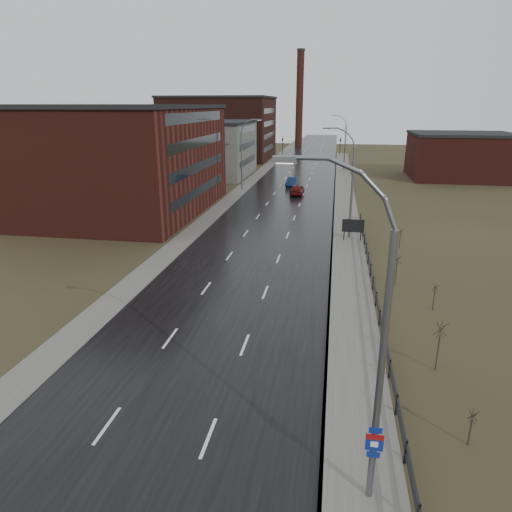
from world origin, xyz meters
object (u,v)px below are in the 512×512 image
at_px(streetlight_main, 373,349).
at_px(billboard, 353,226).
at_px(car_near, 292,182).
at_px(car_far, 297,190).

distance_m(streetlight_main, billboard, 33.12).
xyz_separation_m(streetlight_main, car_near, (-8.65, 64.96, -5.29)).
distance_m(billboard, car_far, 25.82).
bearing_deg(streetlight_main, car_far, 97.10).
relative_size(streetlight_main, car_near, 2.59).
bearing_deg(billboard, car_far, 107.55).
bearing_deg(car_far, streetlight_main, 99.11).
bearing_deg(streetlight_main, car_near, 97.58).
bearing_deg(streetlight_main, billboard, 88.90).
distance_m(billboard, car_near, 33.46).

